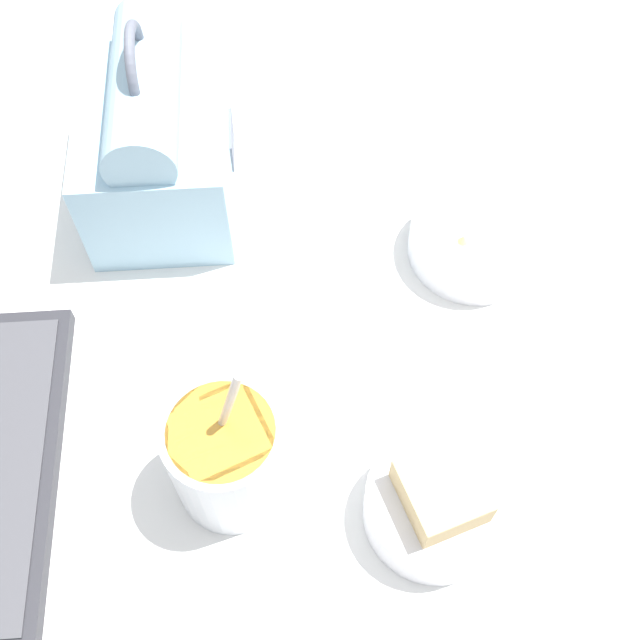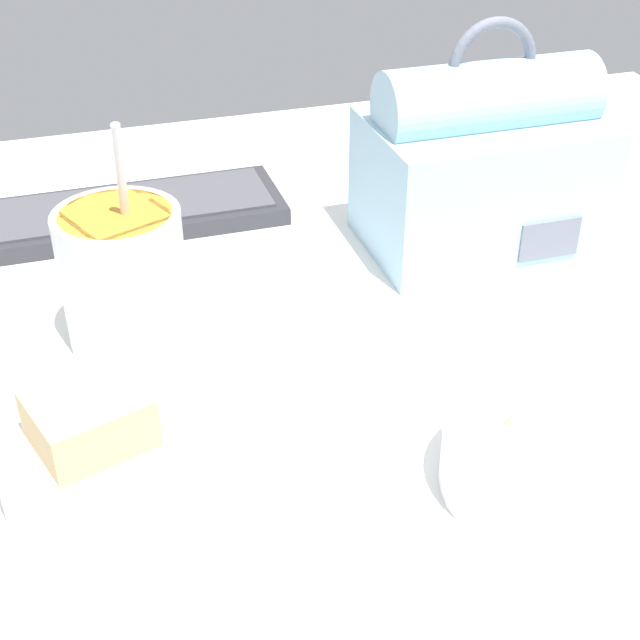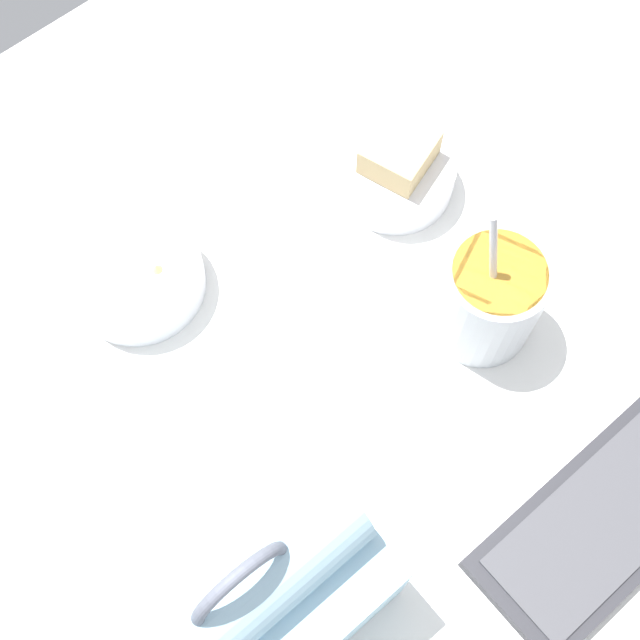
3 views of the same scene
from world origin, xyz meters
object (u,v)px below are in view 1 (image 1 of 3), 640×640
Objects in this scene: bento_bowl_sandwich at (432,504)px; bento_bowl_snacks at (472,239)px; lunch_bag at (153,140)px; soup_cup at (223,457)px.

bento_bowl_sandwich is 29.66cm from bento_bowl_snacks.
soup_cup is at bearing -168.64° from lunch_bag.
soup_cup is 18.52cm from bento_bowl_sandwich.
lunch_bag is at bearing 32.19° from bento_bowl_sandwich.
soup_cup is at bearing 76.19° from bento_bowl_sandwich.
soup_cup is (-34.99, -7.03, -2.02)cm from lunch_bag.
lunch_bag is at bearing 11.36° from soup_cup.
bento_bowl_sandwich is (-4.36, -17.74, -3.08)cm from soup_cup.
lunch_bag reaches higher than bento_bowl_snacks.
soup_cup is at bearing 132.89° from bento_bowl_snacks.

